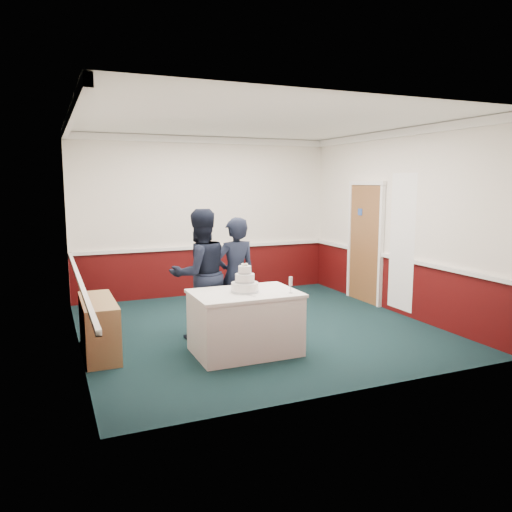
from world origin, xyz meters
name	(u,v)px	position (x,y,z in m)	size (l,w,h in m)	color
ground	(257,328)	(0.00, 0.00, 0.00)	(5.00, 5.00, 0.00)	black
room_shell	(246,194)	(0.08, 0.61, 1.97)	(5.00, 5.00, 3.00)	white
sideboard	(99,327)	(-2.28, -0.29, 0.35)	(0.41, 1.20, 0.70)	#9F7D4D
cake_table	(245,322)	(-0.57, -0.95, 0.40)	(1.32, 0.92, 0.79)	white
wedding_cake	(245,283)	(-0.57, -0.95, 0.90)	(0.35, 0.35, 0.36)	white
cake_knife	(249,295)	(-0.60, -1.15, 0.79)	(0.01, 0.22, 0.01)	silver
champagne_flute	(291,282)	(-0.07, -1.23, 0.93)	(0.05, 0.05, 0.21)	silver
person_man	(200,274)	(-0.90, -0.11, 0.90)	(0.87, 0.68, 1.80)	black
person_woman	(235,277)	(-0.40, -0.18, 0.84)	(0.61, 0.40, 1.67)	black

